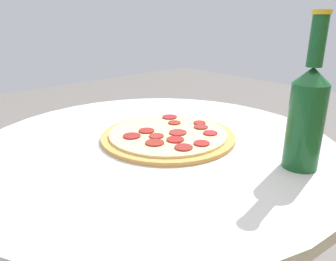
% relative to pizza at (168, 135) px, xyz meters
% --- Properties ---
extents(table, '(0.88, 0.88, 0.70)m').
position_rel_pizza_xyz_m(table, '(0.04, 0.01, -0.18)').
color(table, silver).
rests_on(table, ground_plane).
extents(pizza, '(0.33, 0.33, 0.02)m').
position_rel_pizza_xyz_m(pizza, '(0.00, 0.00, 0.00)').
color(pizza, '#C68E47').
rests_on(pizza, table).
extents(beer_bottle, '(0.07, 0.07, 0.30)m').
position_rel_pizza_xyz_m(beer_bottle, '(-0.09, 0.30, 0.11)').
color(beer_bottle, '#144C23').
rests_on(beer_bottle, table).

